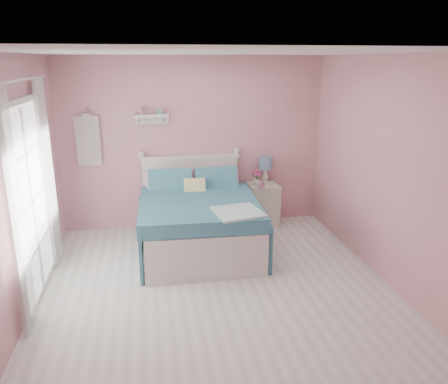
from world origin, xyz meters
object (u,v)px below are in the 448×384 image
object	(u,v)px
teacup	(261,185)
vase	(257,180)
table_lamp	(266,165)
bed	(198,222)
nightstand	(263,205)

from	to	relation	value
teacup	vase	bearing A→B (deg)	99.81
vase	teacup	size ratio (longest dim) A/B	1.42
table_lamp	vase	size ratio (longest dim) A/B	2.90
bed	nightstand	xyz separation A→B (m)	(1.12, 0.74, -0.06)
table_lamp	nightstand	bearing A→B (deg)	-119.41
bed	table_lamp	world-z (taller)	bed
teacup	bed	bearing A→B (deg)	-151.68
vase	table_lamp	bearing A→B (deg)	30.41
bed	vase	world-z (taller)	bed
vase	teacup	world-z (taller)	vase
table_lamp	teacup	bearing A→B (deg)	-116.44
table_lamp	bed	bearing A→B (deg)	-144.77
nightstand	table_lamp	world-z (taller)	table_lamp
nightstand	vase	xyz separation A→B (m)	(-0.11, -0.00, 0.40)
nightstand	bed	bearing A→B (deg)	-146.69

